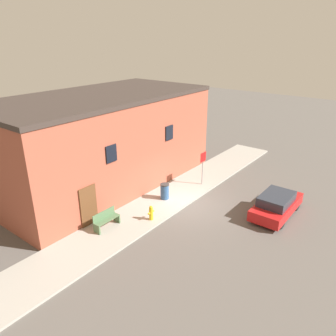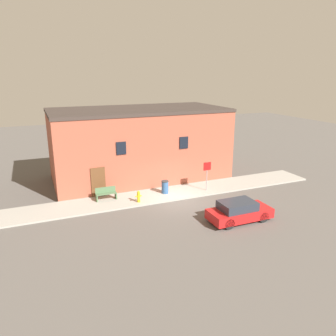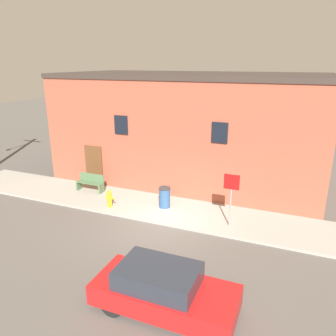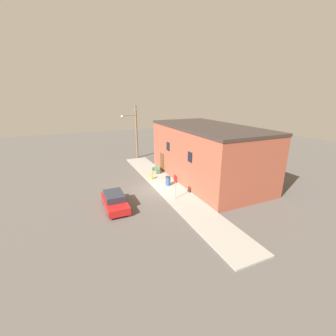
{
  "view_description": "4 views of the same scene",
  "coord_description": "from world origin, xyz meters",
  "px_view_note": "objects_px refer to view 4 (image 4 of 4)",
  "views": [
    {
      "loc": [
        -13.88,
        -9.18,
        9.04
      ],
      "look_at": [
        -0.24,
        1.37,
        2.0
      ],
      "focal_mm": 35.0,
      "sensor_mm": 36.0,
      "label": 1
    },
    {
      "loc": [
        -8.88,
        -19.16,
        8.5
      ],
      "look_at": [
        -0.24,
        1.37,
        2.0
      ],
      "focal_mm": 35.0,
      "sensor_mm": 36.0,
      "label": 2
    },
    {
      "loc": [
        4.77,
        -10.92,
        6.32
      ],
      "look_at": [
        -0.24,
        1.37,
        2.0
      ],
      "focal_mm": 35.0,
      "sensor_mm": 36.0,
      "label": 3
    },
    {
      "loc": [
        18.63,
        -7.03,
        8.72
      ],
      "look_at": [
        -0.24,
        1.37,
        2.0
      ],
      "focal_mm": 24.0,
      "sensor_mm": 36.0,
      "label": 4
    }
  ],
  "objects_px": {
    "utility_pole": "(135,130)",
    "parked_car": "(115,201)",
    "trash_bin": "(168,181)",
    "bench": "(156,169)",
    "fire_hydrant": "(152,176)",
    "stop_sign": "(176,183)"
  },
  "relations": [
    {
      "from": "stop_sign",
      "to": "parked_car",
      "type": "xyz_separation_m",
      "value": [
        -0.68,
        -5.11,
        -0.99
      ]
    },
    {
      "from": "bench",
      "to": "trash_bin",
      "type": "distance_m",
      "value": 4.22
    },
    {
      "from": "fire_hydrant",
      "to": "stop_sign",
      "type": "bearing_deg",
      "value": 2.72
    },
    {
      "from": "fire_hydrant",
      "to": "trash_bin",
      "type": "xyz_separation_m",
      "value": [
        2.29,
        0.91,
        0.07
      ]
    },
    {
      "from": "fire_hydrant",
      "to": "trash_bin",
      "type": "distance_m",
      "value": 2.47
    },
    {
      "from": "stop_sign",
      "to": "parked_car",
      "type": "distance_m",
      "value": 5.25
    },
    {
      "from": "parked_car",
      "to": "trash_bin",
      "type": "bearing_deg",
      "value": 112.41
    },
    {
      "from": "fire_hydrant",
      "to": "parked_car",
      "type": "bearing_deg",
      "value": -46.13
    },
    {
      "from": "trash_bin",
      "to": "utility_pole",
      "type": "relative_size",
      "value": 0.13
    },
    {
      "from": "fire_hydrant",
      "to": "stop_sign",
      "type": "relative_size",
      "value": 0.37
    },
    {
      "from": "utility_pole",
      "to": "parked_car",
      "type": "relative_size",
      "value": 1.94
    },
    {
      "from": "stop_sign",
      "to": "trash_bin",
      "type": "bearing_deg",
      "value": 167.94
    },
    {
      "from": "stop_sign",
      "to": "utility_pole",
      "type": "height_order",
      "value": "utility_pole"
    },
    {
      "from": "stop_sign",
      "to": "bench",
      "type": "height_order",
      "value": "stop_sign"
    },
    {
      "from": "bench",
      "to": "utility_pole",
      "type": "distance_m",
      "value": 8.32
    },
    {
      "from": "stop_sign",
      "to": "trash_bin",
      "type": "xyz_separation_m",
      "value": [
        -3.06,
        0.65,
        -1.02
      ]
    },
    {
      "from": "bench",
      "to": "utility_pole",
      "type": "height_order",
      "value": "utility_pole"
    },
    {
      "from": "trash_bin",
      "to": "fire_hydrant",
      "type": "bearing_deg",
      "value": -158.4
    },
    {
      "from": "parked_car",
      "to": "stop_sign",
      "type": "bearing_deg",
      "value": 82.44
    },
    {
      "from": "trash_bin",
      "to": "parked_car",
      "type": "bearing_deg",
      "value": -67.59
    },
    {
      "from": "fire_hydrant",
      "to": "parked_car",
      "type": "relative_size",
      "value": 0.21
    },
    {
      "from": "fire_hydrant",
      "to": "stop_sign",
      "type": "distance_m",
      "value": 5.46
    }
  ]
}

